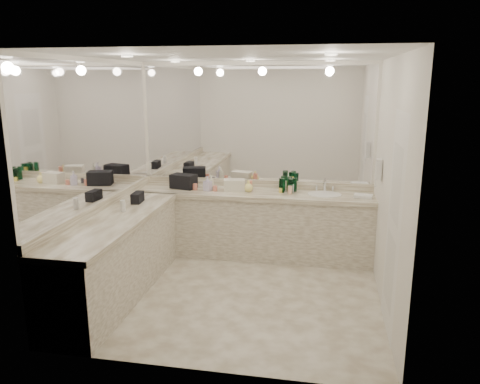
% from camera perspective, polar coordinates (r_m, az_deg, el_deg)
% --- Properties ---
extents(floor, '(3.20, 3.20, 0.00)m').
position_cam_1_polar(floor, '(5.47, -0.49, -12.10)').
color(floor, beige).
rests_on(floor, ground).
extents(ceiling, '(3.20, 3.20, 0.00)m').
position_cam_1_polar(ceiling, '(4.93, -0.55, 16.27)').
color(ceiling, white).
rests_on(ceiling, floor).
extents(wall_back, '(3.20, 0.02, 2.60)m').
position_cam_1_polar(wall_back, '(6.49, 2.00, 4.11)').
color(wall_back, silver).
rests_on(wall_back, floor).
extents(wall_left, '(0.02, 3.00, 2.60)m').
position_cam_1_polar(wall_left, '(5.56, -16.93, 1.91)').
color(wall_left, silver).
rests_on(wall_left, floor).
extents(wall_right, '(0.02, 3.00, 2.60)m').
position_cam_1_polar(wall_right, '(5.00, 17.81, 0.56)').
color(wall_right, silver).
rests_on(wall_right, floor).
extents(vanity_back_base, '(3.20, 0.60, 0.84)m').
position_cam_1_polar(vanity_back_base, '(6.41, 1.54, -4.11)').
color(vanity_back_base, silver).
rests_on(vanity_back_base, floor).
extents(vanity_back_top, '(3.20, 0.64, 0.06)m').
position_cam_1_polar(vanity_back_top, '(6.28, 1.55, -0.23)').
color(vanity_back_top, beige).
rests_on(vanity_back_top, vanity_back_base).
extents(vanity_left_base, '(0.60, 2.40, 0.84)m').
position_cam_1_polar(vanity_left_base, '(5.42, -14.88, -7.98)').
color(vanity_left_base, silver).
rests_on(vanity_left_base, floor).
extents(vanity_left_top, '(0.64, 2.42, 0.06)m').
position_cam_1_polar(vanity_left_top, '(5.27, -15.08, -3.43)').
color(vanity_left_top, beige).
rests_on(vanity_left_top, vanity_left_base).
extents(backsplash_back, '(3.20, 0.04, 0.10)m').
position_cam_1_polar(backsplash_back, '(6.54, 1.95, 1.05)').
color(backsplash_back, beige).
rests_on(backsplash_back, vanity_back_top).
extents(backsplash_left, '(0.04, 3.00, 0.10)m').
position_cam_1_polar(backsplash_left, '(5.63, -16.51, -1.58)').
color(backsplash_left, beige).
rests_on(backsplash_left, vanity_left_top).
extents(mirror_back, '(3.12, 0.01, 1.55)m').
position_cam_1_polar(mirror_back, '(6.42, 2.02, 8.27)').
color(mirror_back, white).
rests_on(mirror_back, wall_back).
extents(mirror_left, '(0.01, 2.92, 1.55)m').
position_cam_1_polar(mirror_left, '(5.49, -17.16, 6.77)').
color(mirror_left, white).
rests_on(mirror_left, wall_left).
extents(sink, '(0.44, 0.44, 0.03)m').
position_cam_1_polar(sink, '(6.21, 10.25, -0.36)').
color(sink, white).
rests_on(sink, vanity_back_top).
extents(faucet, '(0.24, 0.16, 0.14)m').
position_cam_1_polar(faucet, '(6.40, 10.30, 0.74)').
color(faucet, silver).
rests_on(faucet, vanity_back_top).
extents(wall_phone, '(0.06, 0.10, 0.24)m').
position_cam_1_polar(wall_phone, '(5.66, 16.54, 2.65)').
color(wall_phone, white).
rests_on(wall_phone, wall_right).
extents(door, '(0.02, 0.82, 2.10)m').
position_cam_1_polar(door, '(4.58, 18.17, -3.87)').
color(door, white).
rests_on(door, wall_right).
extents(black_toiletry_bag, '(0.37, 0.28, 0.19)m').
position_cam_1_polar(black_toiletry_bag, '(6.49, -6.89, 1.28)').
color(black_toiletry_bag, black).
rests_on(black_toiletry_bag, vanity_back_top).
extents(black_bag_spill, '(0.12, 0.24, 0.13)m').
position_cam_1_polar(black_bag_spill, '(5.85, -12.38, -0.64)').
color(black_bag_spill, black).
rests_on(black_bag_spill, vanity_left_top).
extents(cream_cosmetic_case, '(0.31, 0.23, 0.16)m').
position_cam_1_polar(cream_cosmetic_case, '(6.31, -0.70, 0.87)').
color(cream_cosmetic_case, beige).
rests_on(cream_cosmetic_case, vanity_back_top).
extents(hand_towel, '(0.25, 0.19, 0.04)m').
position_cam_1_polar(hand_towel, '(6.15, 14.79, -0.50)').
color(hand_towel, white).
rests_on(hand_towel, vanity_back_top).
extents(lotion_left, '(0.06, 0.06, 0.13)m').
position_cam_1_polar(lotion_left, '(5.47, -14.09, -1.69)').
color(lotion_left, white).
rests_on(lotion_left, vanity_left_top).
extents(soap_bottle_a, '(0.10, 0.10, 0.20)m').
position_cam_1_polar(soap_bottle_a, '(6.36, -3.50, 1.14)').
color(soap_bottle_a, beige).
rests_on(soap_bottle_a, vanity_back_top).
extents(soap_bottle_b, '(0.12, 0.12, 0.20)m').
position_cam_1_polar(soap_bottle_b, '(6.32, -3.98, 1.04)').
color(soap_bottle_b, silver).
rests_on(soap_bottle_b, vanity_back_top).
extents(soap_bottle_c, '(0.13, 0.13, 0.16)m').
position_cam_1_polar(soap_bottle_c, '(6.26, 1.03, 0.75)').
color(soap_bottle_c, '#FCED84').
rests_on(soap_bottle_c, vanity_back_top).
extents(green_bottle_0, '(0.07, 0.07, 0.18)m').
position_cam_1_polar(green_bottle_0, '(6.31, 6.65, 0.88)').
color(green_bottle_0, '#0A4625').
rests_on(green_bottle_0, vanity_back_top).
extents(green_bottle_1, '(0.07, 0.07, 0.19)m').
position_cam_1_polar(green_bottle_1, '(6.22, 6.18, 0.76)').
color(green_bottle_1, '#0A4625').
rests_on(green_bottle_1, vanity_back_top).
extents(green_bottle_2, '(0.06, 0.06, 0.20)m').
position_cam_1_polar(green_bottle_2, '(6.35, 5.27, 1.08)').
color(green_bottle_2, '#0A4625').
rests_on(green_bottle_2, vanity_back_top).
extents(green_bottle_3, '(0.07, 0.07, 0.19)m').
position_cam_1_polar(green_bottle_3, '(6.23, 5.11, 0.82)').
color(green_bottle_3, '#0A4625').
rests_on(green_bottle_3, vanity_back_top).
extents(green_bottle_4, '(0.07, 0.07, 0.19)m').
position_cam_1_polar(green_bottle_4, '(6.33, 6.04, 0.99)').
color(green_bottle_4, '#0A4625').
rests_on(green_bottle_4, vanity_back_top).
extents(amenity_bottle_0, '(0.04, 0.04, 0.06)m').
position_cam_1_polar(amenity_bottle_0, '(6.59, -6.67, 0.89)').
color(amenity_bottle_0, white).
rests_on(amenity_bottle_0, vanity_back_top).
extents(amenity_bottle_1, '(0.04, 0.04, 0.07)m').
position_cam_1_polar(amenity_bottle_1, '(6.47, -4.10, 0.77)').
color(amenity_bottle_1, '#3F3F4C').
rests_on(amenity_bottle_1, vanity_back_top).
extents(amenity_bottle_2, '(0.06, 0.06, 0.07)m').
position_cam_1_polar(amenity_bottle_2, '(6.31, -3.05, 0.44)').
color(amenity_bottle_2, '#E57F66').
rests_on(amenity_bottle_2, vanity_back_top).
extents(amenity_bottle_3, '(0.06, 0.06, 0.09)m').
position_cam_1_polar(amenity_bottle_3, '(6.39, -5.50, 0.64)').
color(amenity_bottle_3, '#E57F66').
rests_on(amenity_bottle_3, vanity_back_top).
extents(amenity_bottle_4, '(0.06, 0.06, 0.14)m').
position_cam_1_polar(amenity_bottle_4, '(6.35, 6.09, 0.77)').
color(amenity_bottle_4, '#F2D84C').
rests_on(amenity_bottle_4, vanity_back_top).
extents(amenity_bottle_5, '(0.06, 0.06, 0.11)m').
position_cam_1_polar(amenity_bottle_5, '(6.25, 6.32, 0.44)').
color(amenity_bottle_5, silver).
rests_on(amenity_bottle_5, vanity_back_top).
extents(amenity_bottle_6, '(0.06, 0.06, 0.14)m').
position_cam_1_polar(amenity_bottle_6, '(6.31, 1.22, 0.79)').
color(amenity_bottle_6, '#E57F66').
rests_on(amenity_bottle_6, vanity_back_top).
extents(amenity_bottle_7, '(0.06, 0.06, 0.11)m').
position_cam_1_polar(amenity_bottle_7, '(6.16, 6.11, 0.24)').
color(amenity_bottle_7, '#E0B28C').
rests_on(amenity_bottle_7, vanity_back_top).
extents(amenity_bottle_8, '(0.06, 0.06, 0.07)m').
position_cam_1_polar(amenity_bottle_8, '(6.24, 5.03, 0.23)').
color(amenity_bottle_8, '#F2D84C').
rests_on(amenity_bottle_8, vanity_back_top).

